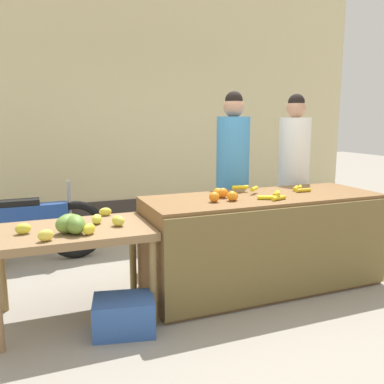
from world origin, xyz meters
TOP-DOWN VIEW (x-y plane):
  - ground_plane at (0.00, 0.00)m, footprint 24.00×24.00m
  - market_wall_back at (0.00, 2.85)m, footprint 7.13×0.23m
  - fruit_stall_counter at (0.37, -0.01)m, footprint 2.16×0.80m
  - side_table_wooden at (-1.31, 0.00)m, footprint 1.17×0.75m
  - banana_bunch_pile at (0.51, -0.00)m, footprint 0.78×0.52m
  - orange_pile at (-0.06, -0.02)m, footprint 0.26×0.28m
  - mango_papaya_pile at (-1.30, -0.10)m, footprint 0.81×0.68m
  - vendor_woman_blue_shirt at (0.38, 0.64)m, footprint 0.34×0.34m
  - vendor_woman_white_shirt at (1.14, 0.65)m, footprint 0.34×0.34m
  - parked_motorcycle at (-1.63, 1.43)m, footprint 1.60×0.18m
  - produce_crate at (-1.01, -0.37)m, footprint 0.50×0.41m
  - produce_sack at (-0.47, 0.69)m, footprint 0.46×0.43m

SIDE VIEW (x-z plane):
  - ground_plane at x=0.00m, z-range 0.00..0.00m
  - produce_crate at x=-1.01m, z-range 0.00..0.26m
  - produce_sack at x=-0.47m, z-range 0.00..0.45m
  - parked_motorcycle at x=-1.63m, z-range -0.04..0.84m
  - fruit_stall_counter at x=0.37m, z-range 0.00..0.86m
  - side_table_wooden at x=-1.31m, z-range 0.27..0.99m
  - mango_papaya_pile at x=-1.30m, z-range 0.71..0.85m
  - banana_bunch_pile at x=0.51m, z-range 0.85..0.92m
  - orange_pile at x=-0.06m, z-range 0.85..0.94m
  - vendor_woman_white_shirt at x=1.14m, z-range 0.01..1.81m
  - vendor_woman_blue_shirt at x=0.38m, z-range 0.01..1.82m
  - market_wall_back at x=0.00m, z-range -0.03..3.48m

